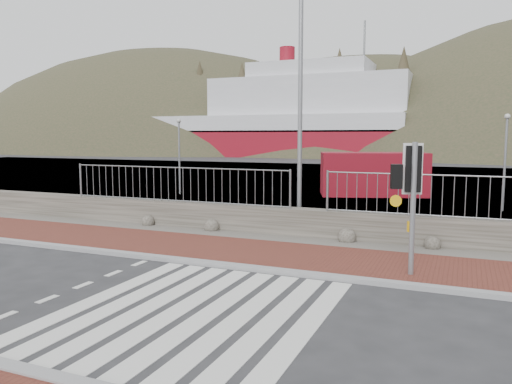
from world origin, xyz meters
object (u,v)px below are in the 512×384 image
at_px(streetlight, 305,86).
at_px(shipping_container, 373,174).
at_px(ferry, 271,122).
at_px(traffic_signal_far, 412,180).

bearing_deg(streetlight, shipping_container, 69.34).
relative_size(ferry, streetlight, 5.87).
bearing_deg(shipping_container, ferry, 98.04).
xyz_separation_m(traffic_signal_far, streetlight, (-3.84, 4.31, 2.58)).
bearing_deg(traffic_signal_far, streetlight, -67.93).
bearing_deg(shipping_container, traffic_signal_far, -96.36).
relative_size(streetlight, shipping_container, 1.54).
xyz_separation_m(ferry, streetlight, (24.19, -59.75, -0.57)).
bearing_deg(traffic_signal_far, shipping_container, -97.13).
xyz_separation_m(traffic_signal_far, shipping_container, (-3.46, 15.63, -1.06)).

